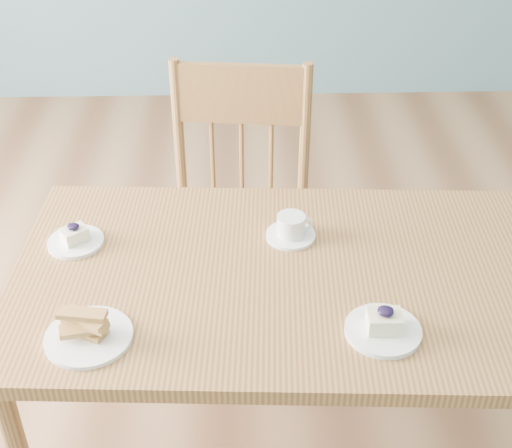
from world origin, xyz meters
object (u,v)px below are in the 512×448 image
cheesecake_plate_far (75,239)px  biscotti_plate (88,331)px  dining_chair (238,221)px  coffee_cup (291,228)px  cheesecake_plate_near (383,327)px  dining_table (286,294)px

cheesecake_plate_far → biscotti_plate: (0.09, -0.36, 0.01)m
dining_chair → coffee_cup: dining_chair is taller
cheesecake_plate_near → biscotti_plate: 0.67m
dining_table → biscotti_plate: (-0.46, -0.23, 0.10)m
coffee_cup → cheesecake_plate_far: bearing=175.3°
cheesecake_plate_far → coffee_cup: 0.58m
cheesecake_plate_far → cheesecake_plate_near: bearing=-25.7°
dining_chair → cheesecake_plate_far: 0.65m
cheesecake_plate_near → dining_chair: bearing=112.6°
dining_chair → cheesecake_plate_near: bearing=-60.9°
cheesecake_plate_far → dining_chair: bearing=44.4°
dining_chair → cheesecake_plate_near: size_ratio=5.86×
dining_chair → coffee_cup: size_ratio=7.63×
dining_table → cheesecake_plate_near: bearing=-45.2°
dining_table → coffee_cup: 0.19m
biscotti_plate → dining_table: bearing=26.2°
dining_table → coffee_cup: size_ratio=10.68×
dining_table → coffee_cup: (0.02, 0.15, 0.10)m
cheesecake_plate_near → biscotti_plate: bearing=180.0°
cheesecake_plate_near → cheesecake_plate_far: (-0.76, 0.37, -0.00)m
cheesecake_plate_near → coffee_cup: cheesecake_plate_near is taller
dining_table → biscotti_plate: biscotti_plate is taller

